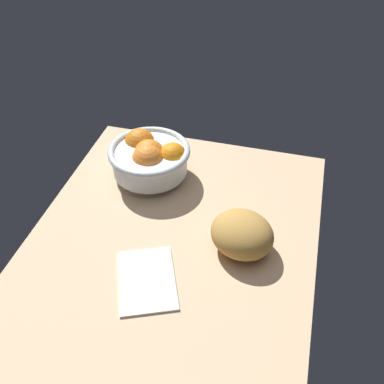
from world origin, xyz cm
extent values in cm
cube|color=#D4AF87|center=(0.00, 0.00, -1.50)|extent=(73.63, 58.95, 3.00)
cylinder|color=silver|center=(-19.20, -10.90, 0.92)|extent=(9.61, 9.61, 1.84)
cylinder|color=silver|center=(-19.20, -10.90, 4.63)|extent=(17.57, 17.57, 5.59)
torus|color=silver|center=(-19.20, -10.90, 7.43)|extent=(19.17, 19.17, 1.60)
sphere|color=orange|center=(-20.07, -5.46, 6.11)|extent=(6.83, 6.83, 6.83)
sphere|color=orange|center=(-17.23, -10.54, 6.25)|extent=(7.61, 7.61, 7.61)
sphere|color=orange|center=(-23.01, -14.63, 6.21)|extent=(7.43, 7.43, 7.43)
sphere|color=orange|center=(-19.20, -10.90, 6.22)|extent=(7.47, 7.47, 7.47)
ellipsoid|color=#B5873F|center=(-1.97, 14.21, 4.07)|extent=(16.36, 16.92, 8.13)
cube|color=silver|center=(10.79, -1.57, 0.45)|extent=(18.22, 15.86, 0.90)
camera|label=1|loc=(61.13, 20.68, 70.66)|focal=43.02mm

